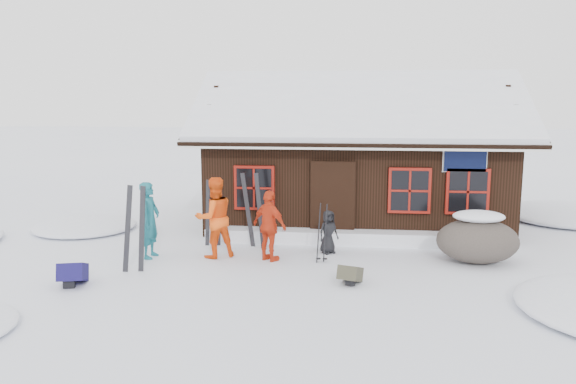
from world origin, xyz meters
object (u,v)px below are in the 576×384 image
ski_pair_left (135,230)px  backpack_blue (73,277)px  skier_orange_right (270,226)px  boulder (478,239)px  skier_crouched (328,232)px  ski_poles (322,234)px  backpack_olive (350,277)px  skier_teal (150,220)px  skier_orange_left (214,218)px

ski_pair_left → backpack_blue: 1.51m
skier_orange_right → boulder: skier_orange_right is taller
skier_crouched → ski_poles: bearing=-134.6°
skier_orange_right → backpack_olive: size_ratio=3.10×
skier_crouched → ski_poles: size_ratio=0.75×
skier_orange_right → backpack_blue: bearing=65.4°
skier_teal → backpack_olive: bearing=-103.4°
skier_teal → ski_poles: bearing=-85.9°
boulder → ski_poles: ski_poles is taller
skier_orange_left → boulder: bearing=148.1°
backpack_blue → backpack_olive: size_ratio=1.22×
ski_poles → backpack_blue: 5.20m
boulder → backpack_olive: 3.33m
skier_orange_left → skier_orange_right: bearing=139.3°
ski_pair_left → ski_poles: (3.84, 1.13, -0.25)m
skier_orange_right → backpack_blue: (-3.57, -2.10, -0.63)m
boulder → skier_teal: bearing=-176.8°
skier_crouched → backpack_blue: size_ratio=1.62×
skier_crouched → backpack_olive: skier_crouched is taller
skier_crouched → ski_pair_left: size_ratio=0.54×
skier_crouched → backpack_olive: size_ratio=1.98×
backpack_olive → boulder: bearing=49.9°
skier_teal → ski_poles: skier_teal is taller
skier_crouched → ski_poles: ski_poles is taller
backpack_blue → backpack_olive: backpack_blue is taller
skier_orange_left → skier_crouched: 2.68m
skier_teal → skier_orange_left: 1.47m
ski_poles → skier_orange_right: bearing=-179.6°
skier_orange_right → skier_crouched: 1.52m
skier_orange_right → ski_pair_left: ski_pair_left is taller
backpack_olive → skier_crouched: bearing=120.7°
skier_teal → skier_crouched: skier_teal is taller
skier_crouched → boulder: 3.34m
skier_orange_right → backpack_olive: 2.38m
boulder → ski_poles: 3.44m
skier_orange_left → ski_poles: size_ratio=1.35×
skier_teal → backpack_olive: 4.81m
skier_teal → ski_pair_left: size_ratio=0.92×
skier_orange_left → ski_poles: 2.48m
ski_pair_left → ski_poles: 4.01m
backpack_blue → ski_poles: bearing=9.1°
backpack_olive → skier_orange_right: bearing=159.2°
boulder → skier_crouched: bearing=173.0°
skier_orange_left → ski_poles: bearing=142.6°
skier_orange_right → ski_pair_left: 2.90m
skier_teal → backpack_blue: size_ratio=2.76×
skier_crouched → backpack_blue: (-4.85, -2.88, -0.34)m
ski_pair_left → backpack_blue: (-0.89, -0.98, -0.72)m
ski_pair_left → skier_orange_left: bearing=43.7°
ski_pair_left → ski_poles: size_ratio=1.38×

